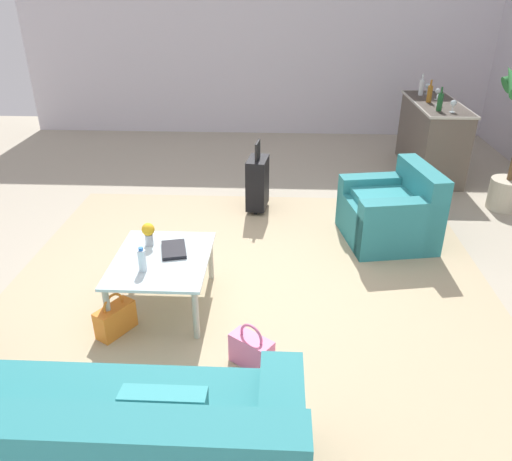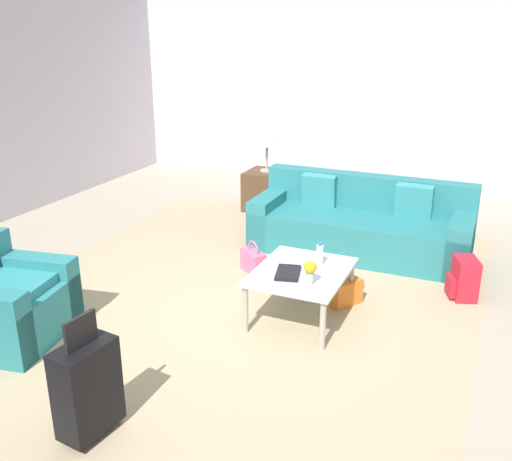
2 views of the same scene
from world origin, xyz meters
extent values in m
plane|color=#A89E89|center=(0.00, 0.00, 0.00)|extent=(12.00, 12.00, 0.00)
cube|color=silver|center=(5.06, 0.00, 1.55)|extent=(0.12, 8.00, 3.10)
cube|color=tan|center=(0.60, 0.20, 0.00)|extent=(5.20, 4.40, 0.01)
cube|color=teal|center=(2.10, -0.60, 0.23)|extent=(0.89, 2.42, 0.45)
cube|color=teal|center=(2.44, -0.60, 0.42)|extent=(0.22, 2.42, 0.84)
cube|color=teal|center=(2.10, -1.69, 0.29)|extent=(0.89, 0.24, 0.58)
cube|color=teal|center=(2.10, 0.49, 0.29)|extent=(0.89, 0.24, 0.58)
cube|color=teal|center=(2.28, -1.14, 0.63)|extent=(0.18, 0.40, 0.41)
cube|color=teal|center=(2.28, -0.06, 0.63)|extent=(0.18, 0.40, 0.41)
cube|color=teal|center=(-0.90, 1.60, 0.22)|extent=(1.03, 0.99, 0.44)
cube|color=teal|center=(-0.55, 1.66, 0.30)|extent=(0.34, 0.87, 0.60)
cube|color=teal|center=(-0.89, 1.55, 0.48)|extent=(0.75, 0.69, 0.08)
cube|color=silver|center=(0.40, -0.50, 0.44)|extent=(0.97, 0.78, 0.02)
cylinder|color=#ADA899|center=(-0.03, -0.16, 0.22)|extent=(0.05, 0.05, 0.43)
cylinder|color=#ADA899|center=(0.83, -0.16, 0.22)|extent=(0.05, 0.05, 0.43)
cylinder|color=#ADA899|center=(-0.03, -0.84, 0.22)|extent=(0.05, 0.05, 0.43)
cylinder|color=#ADA899|center=(0.83, -0.84, 0.22)|extent=(0.05, 0.05, 0.43)
cylinder|color=silver|center=(0.60, -0.60, 0.55)|extent=(0.06, 0.06, 0.18)
cylinder|color=#2D6BBC|center=(0.60, -0.60, 0.65)|extent=(0.04, 0.04, 0.02)
cube|color=black|center=(0.28, -0.42, 0.47)|extent=(0.35, 0.27, 0.03)
cylinder|color=#B2B7BC|center=(0.18, -0.65, 0.51)|extent=(0.07, 0.07, 0.10)
sphere|color=gold|center=(0.18, -0.65, 0.61)|extent=(0.11, 0.11, 0.11)
cube|color=#513823|center=(3.20, 1.00, 0.28)|extent=(0.55, 0.55, 0.55)
cylinder|color=#ADA899|center=(3.20, 1.00, 0.56)|extent=(0.18, 0.18, 0.02)
cylinder|color=#ADA899|center=(3.20, 1.00, 0.75)|extent=(0.04, 0.04, 0.35)
cone|color=beige|center=(3.20, 1.00, 1.02)|extent=(0.34, 0.34, 0.20)
cube|color=black|center=(-1.60, 0.20, 0.35)|extent=(0.42, 0.27, 0.60)
cube|color=black|center=(-1.60, 0.20, 0.75)|extent=(0.24, 0.05, 0.20)
cylinder|color=black|center=(-1.74, 0.22, 0.03)|extent=(0.03, 0.05, 0.05)
cylinder|color=black|center=(-1.46, 0.18, 0.03)|extent=(0.03, 0.05, 0.05)
cube|color=pink|center=(1.12, 0.28, 0.12)|extent=(0.30, 0.34, 0.24)
torus|color=pink|center=(1.12, 0.28, 0.26)|extent=(0.13, 0.17, 0.20)
cube|color=orange|center=(0.80, -0.80, 0.12)|extent=(0.35, 0.29, 0.24)
torus|color=orange|center=(0.80, -0.80, 0.26)|extent=(0.18, 0.12, 0.20)
cube|color=red|center=(1.40, -1.80, 0.20)|extent=(0.35, 0.29, 0.40)
cube|color=red|center=(1.36, -1.69, 0.12)|extent=(0.22, 0.13, 0.18)
camera|label=1|loc=(3.91, 0.45, 2.50)|focal=35.00mm
camera|label=2|loc=(-3.92, -1.96, 2.48)|focal=40.00mm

